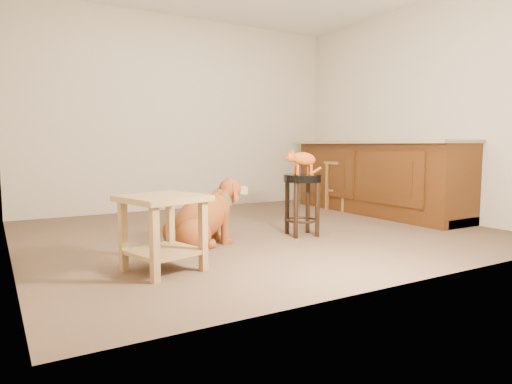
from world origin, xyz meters
TOP-DOWN VIEW (x-y plane):
  - floor at (0.00, 0.00)m, footprint 4.50×4.00m
  - room_shell at (0.00, 0.00)m, footprint 4.54×4.04m
  - cabinet_run at (1.94, 0.30)m, footprint 0.70×2.56m
  - padded_stool at (0.26, -0.39)m, footprint 0.37×0.37m
  - wood_stool at (1.78, 0.77)m, footprint 0.41×0.41m
  - side_table at (-1.33, -0.92)m, footprint 0.63×0.63m
  - golden_retriever at (-0.77, -0.32)m, footprint 0.98×0.53m
  - tabby_kitten at (0.25, -0.39)m, footprint 0.43×0.18m

SIDE VIEW (x-z plane):
  - floor at x=0.00m, z-range -0.01..0.01m
  - golden_retriever at x=-0.77m, z-range -0.08..0.55m
  - wood_stool at x=1.78m, z-range 0.01..0.67m
  - side_table at x=-1.33m, z-range 0.08..0.62m
  - padded_stool at x=0.26m, z-range 0.13..0.72m
  - cabinet_run at x=1.94m, z-range -0.03..0.91m
  - tabby_kitten at x=0.25m, z-range 0.61..0.87m
  - room_shell at x=0.00m, z-range 0.37..2.99m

